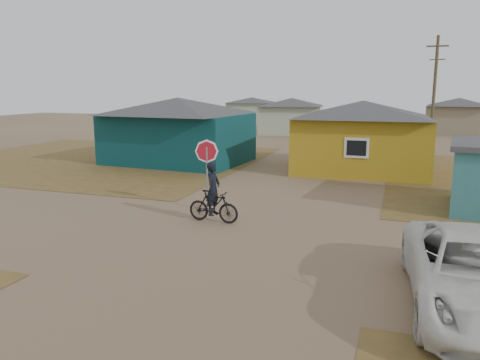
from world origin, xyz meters
name	(u,v)px	position (x,y,z in m)	size (l,w,h in m)	color
ground	(235,242)	(0.00, 0.00, 0.00)	(120.00, 120.00, 0.00)	#7C6248
grass_nw	(100,159)	(-14.00, 13.00, 0.01)	(20.00, 18.00, 0.00)	brown
house_teal	(178,129)	(-8.50, 13.50, 2.05)	(8.93, 7.08, 4.00)	#0A3337
house_yellow	(362,135)	(2.50, 14.00, 2.00)	(7.72, 6.76, 3.90)	#AA861A
house_pale_west	(291,115)	(-6.00, 34.00, 1.86)	(7.04, 6.15, 3.60)	#A2B198
house_beige_east	(458,115)	(10.00, 40.00, 1.86)	(6.95, 6.05, 3.60)	gray
house_pale_north	(251,110)	(-14.00, 46.00, 1.75)	(6.28, 5.81, 3.40)	#A2B198
utility_pole_near	(434,94)	(6.50, 22.00, 4.14)	(1.40, 0.20, 8.00)	brown
utility_pole_far	(435,92)	(7.50, 38.00, 4.14)	(1.40, 0.20, 8.00)	brown
stop_sign	(207,159)	(-2.28, 3.26, 1.96)	(0.88, 0.15, 2.69)	gray
cyclist	(213,200)	(-1.45, 1.83, 0.76)	(1.88, 0.69, 2.09)	black
vehicle	(479,274)	(6.19, -2.52, 0.81)	(2.68, 5.82, 1.62)	silver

